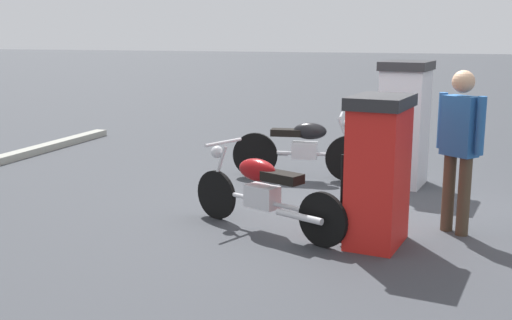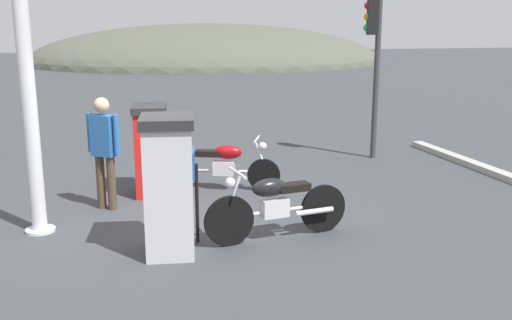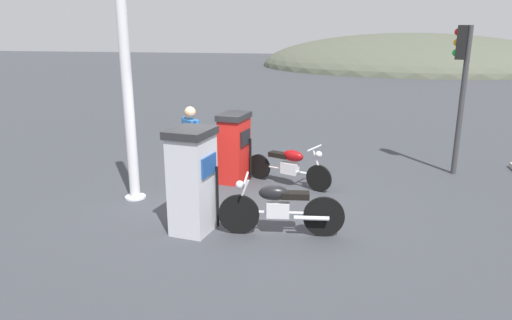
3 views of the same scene
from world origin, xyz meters
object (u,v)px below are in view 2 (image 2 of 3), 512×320
Objects in this scene: fuel_pump_near at (169,185)px; motorcycle_far_pump at (223,163)px; canopy_support_pole at (28,94)px; motorcycle_near_pump at (276,204)px; roadside_traffic_light at (374,50)px; attendant_person at (104,146)px; fuel_pump_far at (151,150)px.

fuel_pump_near reaches higher than motorcycle_far_pump.
canopy_support_pole is at bearing -153.75° from motorcycle_far_pump.
fuel_pump_near is 0.85× the size of motorcycle_near_pump.
motorcycle_far_pump is 4.29m from roadside_traffic_light.
attendant_person reaches higher than fuel_pump_near.
motorcycle_near_pump is 1.06× the size of motorcycle_far_pump.
canopy_support_pole is (-3.04, 1.09, 1.41)m from motorcycle_near_pump.
motorcycle_near_pump reaches higher than motorcycle_far_pump.
fuel_pump_near is 0.52× the size of roadside_traffic_light.
motorcycle_near_pump is 0.51× the size of canopy_support_pole.
fuel_pump_far is 0.45× the size of roadside_traffic_light.
motorcycle_far_pump is at bearing 94.17° from motorcycle_near_pump.
roadside_traffic_light is (5.47, 2.23, 1.28)m from attendant_person.
motorcycle_near_pump is at bearing -128.94° from roadside_traffic_light.
canopy_support_pole reaches higher than roadside_traffic_light.
motorcycle_near_pump is at bearing -61.29° from fuel_pump_far.
fuel_pump_near is at bearing -90.01° from fuel_pump_far.
motorcycle_near_pump is at bearing -41.75° from attendant_person.
motorcycle_far_pump is 2.11m from attendant_person.
roadside_traffic_light is (4.73, 4.26, 1.40)m from fuel_pump_near.
fuel_pump_far is at bearing 40.22° from attendant_person.
fuel_pump_far reaches higher than motorcycle_far_pump.
roadside_traffic_light reaches higher than motorcycle_near_pump.
fuel_pump_near is 1.00× the size of attendant_person.
motorcycle_near_pump is 0.61× the size of roadside_traffic_light.
attendant_person is (-2.13, 1.90, 0.51)m from motorcycle_near_pump.
motorcycle_near_pump is 3.52m from canopy_support_pole.
fuel_pump_far is at bearing 41.18° from canopy_support_pole.
attendant_person is (-0.75, -0.63, 0.23)m from fuel_pump_far.
canopy_support_pole is at bearing -138.82° from fuel_pump_far.
fuel_pump_far is 5.22m from roadside_traffic_light.
roadside_traffic_light is (4.73, 1.60, 1.51)m from fuel_pump_far.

